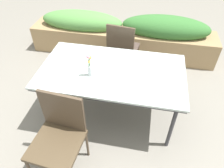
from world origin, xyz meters
TOP-DOWN VIEW (x-y plane):
  - ground_plane at (0.00, 0.00)m, footprint 12.00×12.00m
  - dining_table at (0.09, -0.01)m, footprint 1.69×0.96m
  - chair_far_side at (0.09, 0.80)m, footprint 0.48×0.48m
  - chair_near_left at (-0.28, -0.82)m, footprint 0.52×0.52m
  - flower_vase at (-0.13, -0.15)m, footprint 0.06×0.06m
  - planter_box at (-0.00, 1.51)m, footprint 3.31×0.55m

SIDE VIEW (x-z plane):
  - ground_plane at x=0.00m, z-range 0.00..0.00m
  - planter_box at x=0.00m, z-range -0.02..0.77m
  - chair_near_left at x=-0.28m, z-range 0.06..0.99m
  - chair_far_side at x=0.09m, z-range 0.08..1.03m
  - dining_table at x=0.09m, z-range 0.33..1.07m
  - flower_vase at x=-0.13m, z-range 0.73..1.02m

